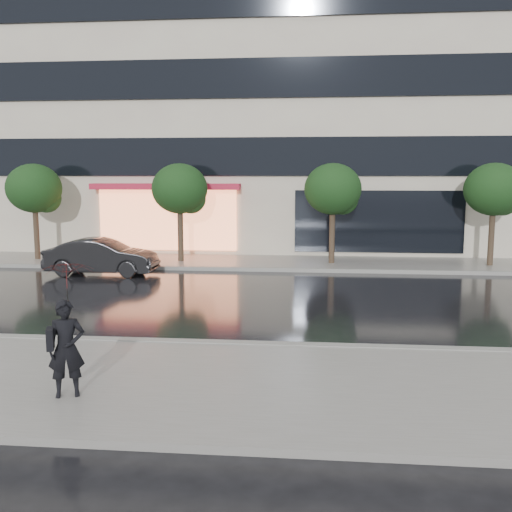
# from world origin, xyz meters

# --- Properties ---
(ground) EXTENTS (120.00, 120.00, 0.00)m
(ground) POSITION_xyz_m (0.00, 0.00, 0.00)
(ground) COLOR black
(ground) RESTS_ON ground
(sidewalk_near) EXTENTS (60.00, 4.50, 0.12)m
(sidewalk_near) POSITION_xyz_m (0.00, -3.25, 0.06)
(sidewalk_near) COLOR slate
(sidewalk_near) RESTS_ON ground
(sidewalk_far) EXTENTS (60.00, 3.50, 0.12)m
(sidewalk_far) POSITION_xyz_m (0.00, 10.25, 0.06)
(sidewalk_far) COLOR slate
(sidewalk_far) RESTS_ON ground
(curb_near) EXTENTS (60.00, 0.25, 0.14)m
(curb_near) POSITION_xyz_m (0.00, -1.00, 0.07)
(curb_near) COLOR gray
(curb_near) RESTS_ON ground
(curb_far) EXTENTS (60.00, 0.25, 0.14)m
(curb_far) POSITION_xyz_m (0.00, 8.50, 0.07)
(curb_far) COLOR gray
(curb_far) RESTS_ON ground
(office_building) EXTENTS (30.00, 12.76, 18.00)m
(office_building) POSITION_xyz_m (-0.00, 17.97, 9.00)
(office_building) COLOR beige
(office_building) RESTS_ON ground
(tree_far_west) EXTENTS (2.20, 2.20, 3.99)m
(tree_far_west) POSITION_xyz_m (-8.94, 10.03, 2.92)
(tree_far_west) COLOR #33261C
(tree_far_west) RESTS_ON ground
(tree_mid_west) EXTENTS (2.20, 2.20, 3.99)m
(tree_mid_west) POSITION_xyz_m (-2.94, 10.03, 2.92)
(tree_mid_west) COLOR #33261C
(tree_mid_west) RESTS_ON ground
(tree_mid_east) EXTENTS (2.20, 2.20, 3.99)m
(tree_mid_east) POSITION_xyz_m (3.06, 10.03, 2.92)
(tree_mid_east) COLOR #33261C
(tree_mid_east) RESTS_ON ground
(tree_far_east) EXTENTS (2.20, 2.20, 3.99)m
(tree_far_east) POSITION_xyz_m (9.06, 10.03, 2.92)
(tree_far_east) COLOR #33261C
(tree_far_east) RESTS_ON ground
(parked_car) EXTENTS (3.93, 1.39, 1.29)m
(parked_car) POSITION_xyz_m (-5.23, 7.24, 0.65)
(parked_car) COLOR black
(parked_car) RESTS_ON ground
(pedestrian_with_umbrella) EXTENTS (1.05, 1.06, 2.11)m
(pedestrian_with_umbrella) POSITION_xyz_m (-1.54, -4.05, 1.48)
(pedestrian_with_umbrella) COLOR black
(pedestrian_with_umbrella) RESTS_ON sidewalk_near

